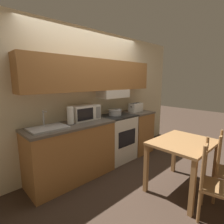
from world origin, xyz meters
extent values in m
plane|color=#3D2D23|center=(0.00, 0.00, 0.00)|extent=(16.00, 16.00, 0.00)
cube|color=beige|center=(0.00, 0.03, 1.27)|extent=(5.08, 0.05, 2.55)
cube|color=#A36B38|center=(0.00, -0.16, 1.72)|extent=(2.68, 0.32, 0.56)
cube|color=white|center=(0.43, -0.16, 1.36)|extent=(0.64, 0.34, 0.16)
cube|color=#A36B38|center=(-0.63, -0.29, 0.45)|extent=(1.42, 0.58, 0.89)
cube|color=brown|center=(-0.63, -0.29, 0.91)|extent=(1.44, 0.60, 0.04)
cube|color=#A36B38|center=(1.07, -0.29, 0.45)|extent=(0.55, 0.58, 0.89)
cube|color=brown|center=(1.07, -0.29, 0.91)|extent=(0.57, 0.60, 0.04)
cube|color=white|center=(0.43, -0.28, 0.45)|extent=(0.68, 0.56, 0.90)
cube|color=black|center=(0.43, -0.28, 0.91)|extent=(0.68, 0.56, 0.03)
cube|color=black|center=(0.43, -0.56, 0.52)|extent=(0.47, 0.01, 0.31)
cylinder|color=black|center=(0.28, -0.39, 0.93)|extent=(0.09, 0.09, 0.01)
cylinder|color=black|center=(0.59, -0.39, 0.93)|extent=(0.09, 0.09, 0.01)
cylinder|color=black|center=(0.28, -0.17, 0.93)|extent=(0.09, 0.09, 0.01)
cylinder|color=black|center=(0.59, -0.17, 0.93)|extent=(0.09, 0.09, 0.01)
cylinder|color=#B7BABF|center=(0.41, -0.25, 0.99)|extent=(0.25, 0.25, 0.12)
torus|color=#B7BABF|center=(0.41, -0.25, 1.04)|extent=(0.27, 0.27, 0.01)
cylinder|color=#B7BABF|center=(0.26, -0.25, 1.02)|extent=(0.05, 0.01, 0.01)
cylinder|color=#B7BABF|center=(0.56, -0.25, 1.02)|extent=(0.05, 0.01, 0.01)
cube|color=white|center=(-0.27, -0.16, 1.06)|extent=(0.51, 0.29, 0.26)
cube|color=black|center=(-0.35, -0.31, 1.06)|extent=(0.32, 0.01, 0.20)
cube|color=gray|center=(-0.07, -0.31, 1.06)|extent=(0.09, 0.01, 0.20)
cube|color=white|center=(1.03, -0.27, 1.03)|extent=(0.30, 0.18, 0.19)
cube|color=black|center=(0.88, -0.27, 1.05)|extent=(0.01, 0.02, 0.02)
cube|color=black|center=(0.93, -0.27, 1.12)|extent=(0.04, 0.13, 0.01)
cube|color=black|center=(1.00, -0.27, 1.12)|extent=(0.04, 0.13, 0.01)
cube|color=black|center=(1.07, -0.27, 1.12)|extent=(0.04, 0.13, 0.01)
cube|color=black|center=(1.14, -0.27, 1.12)|extent=(0.04, 0.13, 0.01)
cube|color=#B7BABF|center=(-1.00, -0.29, 0.94)|extent=(0.53, 0.37, 0.02)
cube|color=#4C4F54|center=(-1.00, -0.31, 0.95)|extent=(0.45, 0.28, 0.01)
cylinder|color=#B7BABF|center=(-1.00, -0.15, 1.07)|extent=(0.02, 0.02, 0.23)
cylinder|color=#B7BABF|center=(-1.00, -0.21, 1.18)|extent=(0.02, 0.12, 0.02)
cylinder|color=black|center=(-0.62, -0.29, 0.93)|extent=(0.12, 0.12, 0.01)
cylinder|color=white|center=(-0.62, -0.29, 1.08)|extent=(0.10, 0.10, 0.28)
cube|color=#9E7042|center=(0.39, -1.68, 0.74)|extent=(0.92, 0.74, 0.04)
cube|color=#9E7042|center=(-0.03, -2.01, 0.36)|extent=(0.06, 0.06, 0.72)
cube|color=#9E7042|center=(0.81, -2.01, 0.36)|extent=(0.06, 0.06, 0.72)
cube|color=#9E7042|center=(-0.03, -1.34, 0.36)|extent=(0.06, 0.06, 0.72)
cube|color=#9E7042|center=(0.81, -1.34, 0.36)|extent=(0.06, 0.06, 0.72)
cube|color=#9E7042|center=(0.14, -2.24, 0.41)|extent=(0.46, 0.46, 0.03)
cylinder|color=#9E7042|center=(-0.07, -2.11, 0.68)|extent=(0.04, 0.04, 0.52)
cylinder|color=#9E7042|center=(0.27, -2.03, 0.68)|extent=(0.04, 0.04, 0.52)
cube|color=#9E7042|center=(0.10, -2.07, 0.83)|extent=(0.34, 0.10, 0.06)
cube|color=#9E7042|center=(0.10, -2.07, 0.65)|extent=(0.34, 0.10, 0.06)
cylinder|color=#9E7042|center=(-0.07, -2.11, 0.19)|extent=(0.04, 0.04, 0.39)
cylinder|color=#9E7042|center=(0.27, -2.03, 0.19)|extent=(0.04, 0.04, 0.39)
cylinder|color=#9E7042|center=(0.41, -2.13, 0.68)|extent=(0.04, 0.04, 0.52)
cylinder|color=#9E7042|center=(0.74, -2.06, 0.68)|extent=(0.04, 0.04, 0.52)
cube|color=#9E7042|center=(0.58, -2.09, 0.83)|extent=(0.34, 0.09, 0.06)
cube|color=#9E7042|center=(0.58, -2.09, 0.65)|extent=(0.34, 0.09, 0.06)
cylinder|color=#9E7042|center=(0.41, -2.13, 0.19)|extent=(0.04, 0.04, 0.39)
cylinder|color=#9E7042|center=(0.74, -2.06, 0.19)|extent=(0.04, 0.04, 0.39)
camera|label=1|loc=(-2.00, -2.71, 1.63)|focal=28.00mm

